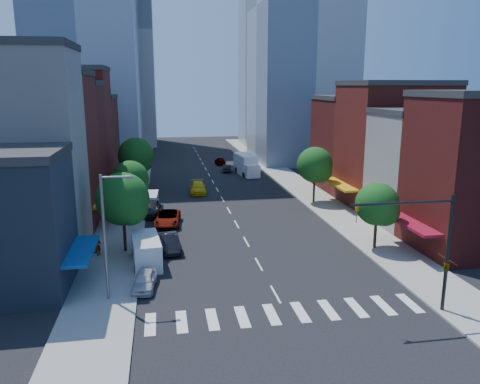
% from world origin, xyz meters
% --- Properties ---
extents(ground, '(220.00, 220.00, 0.00)m').
position_xyz_m(ground, '(0.00, 0.00, 0.00)').
color(ground, black).
rests_on(ground, ground).
extents(sidewalk_left, '(5.00, 120.00, 0.15)m').
position_xyz_m(sidewalk_left, '(-12.50, 40.00, 0.07)').
color(sidewalk_left, gray).
rests_on(sidewalk_left, ground).
extents(sidewalk_right, '(5.00, 120.00, 0.15)m').
position_xyz_m(sidewalk_right, '(12.50, 40.00, 0.07)').
color(sidewalk_right, gray).
rests_on(sidewalk_right, ground).
extents(crosswalk, '(19.00, 3.00, 0.01)m').
position_xyz_m(crosswalk, '(0.00, -3.00, 0.01)').
color(crosswalk, silver).
rests_on(crosswalk, ground).
extents(bldg_left_1, '(12.00, 8.00, 18.00)m').
position_xyz_m(bldg_left_1, '(-21.00, 12.00, 9.00)').
color(bldg_left_1, beige).
rests_on(bldg_left_1, ground).
extents(bldg_left_2, '(12.00, 9.00, 16.00)m').
position_xyz_m(bldg_left_2, '(-21.00, 20.50, 8.00)').
color(bldg_left_2, maroon).
rests_on(bldg_left_2, ground).
extents(bldg_left_3, '(12.00, 8.00, 15.00)m').
position_xyz_m(bldg_left_3, '(-21.00, 29.00, 7.50)').
color(bldg_left_3, '#571715').
rests_on(bldg_left_3, ground).
extents(bldg_left_4, '(12.00, 9.00, 17.00)m').
position_xyz_m(bldg_left_4, '(-21.00, 37.50, 8.50)').
color(bldg_left_4, maroon).
rests_on(bldg_left_4, ground).
extents(bldg_left_5, '(12.00, 10.00, 13.00)m').
position_xyz_m(bldg_left_5, '(-21.00, 47.00, 6.50)').
color(bldg_left_5, '#571715').
rests_on(bldg_left_5, ground).
extents(bldg_right_1, '(12.00, 8.00, 12.00)m').
position_xyz_m(bldg_right_1, '(21.00, 15.00, 6.00)').
color(bldg_right_1, beige).
rests_on(bldg_right_1, ground).
extents(bldg_right_2, '(12.00, 10.00, 15.00)m').
position_xyz_m(bldg_right_2, '(21.00, 24.00, 7.50)').
color(bldg_right_2, maroon).
rests_on(bldg_right_2, ground).
extents(bldg_right_3, '(12.00, 10.00, 13.00)m').
position_xyz_m(bldg_right_3, '(21.00, 34.00, 6.50)').
color(bldg_right_3, '#571715').
rests_on(bldg_right_3, ground).
extents(tower_ne, '(18.00, 20.00, 60.00)m').
position_xyz_m(tower_ne, '(20.00, 62.00, 30.00)').
color(tower_ne, '#9EA5AD').
rests_on(tower_ne, ground).
extents(tower_far_w, '(18.00, 18.00, 56.00)m').
position_xyz_m(tower_far_w, '(-18.00, 95.00, 28.00)').
color(tower_far_w, '#9EA5AD').
rests_on(tower_far_w, ground).
extents(traffic_signal, '(7.24, 2.24, 8.00)m').
position_xyz_m(traffic_signal, '(9.94, -4.50, 4.16)').
color(traffic_signal, black).
rests_on(traffic_signal, sidewalk_right).
extents(streetlight, '(2.25, 0.25, 9.00)m').
position_xyz_m(streetlight, '(-11.81, 1.00, 5.28)').
color(streetlight, slate).
rests_on(streetlight, sidewalk_left).
extents(tree_left_near, '(4.80, 4.80, 7.30)m').
position_xyz_m(tree_left_near, '(-11.35, 10.92, 4.87)').
color(tree_left_near, black).
rests_on(tree_left_near, sidewalk_left).
extents(tree_left_mid, '(4.20, 4.20, 6.65)m').
position_xyz_m(tree_left_mid, '(-11.35, 21.92, 4.53)').
color(tree_left_mid, black).
rests_on(tree_left_mid, sidewalk_left).
extents(tree_left_far, '(5.00, 5.00, 7.75)m').
position_xyz_m(tree_left_far, '(-11.35, 35.92, 5.20)').
color(tree_left_far, black).
rests_on(tree_left_far, sidewalk_left).
extents(tree_right_near, '(4.00, 4.00, 6.20)m').
position_xyz_m(tree_right_near, '(11.65, 7.92, 4.19)').
color(tree_right_near, black).
rests_on(tree_right_near, sidewalk_right).
extents(tree_right_far, '(4.60, 4.60, 7.20)m').
position_xyz_m(tree_right_far, '(11.65, 25.92, 4.86)').
color(tree_right_far, black).
rests_on(tree_right_far, sidewalk_right).
extents(parked_car_front, '(2.05, 4.13, 1.35)m').
position_xyz_m(parked_car_front, '(-9.50, 2.59, 0.68)').
color(parked_car_front, silver).
rests_on(parked_car_front, ground).
extents(parked_car_second, '(2.30, 4.94, 1.57)m').
position_xyz_m(parked_car_second, '(-7.50, 10.74, 0.78)').
color(parked_car_second, black).
rests_on(parked_car_second, ground).
extents(parked_car_third, '(3.12, 5.88, 1.57)m').
position_xyz_m(parked_car_third, '(-7.50, 18.97, 0.79)').
color(parked_car_third, '#999999').
rests_on(parked_car_third, ground).
extents(parked_car_rear, '(2.71, 5.76, 1.62)m').
position_xyz_m(parked_car_rear, '(-9.50, 23.52, 0.81)').
color(parked_car_rear, black).
rests_on(parked_car_rear, ground).
extents(cargo_van_near, '(2.79, 5.75, 2.36)m').
position_xyz_m(cargo_van_near, '(-9.48, 7.63, 1.17)').
color(cargo_van_near, silver).
rests_on(cargo_van_near, ground).
extents(cargo_van_far, '(2.06, 4.66, 1.95)m').
position_xyz_m(cargo_van_far, '(-9.51, 26.41, 0.96)').
color(cargo_van_far, white).
rests_on(cargo_van_far, ground).
extents(taxi, '(2.49, 5.55, 1.58)m').
position_xyz_m(taxi, '(-2.99, 34.18, 0.79)').
color(taxi, '#D9BA0B').
rests_on(taxi, ground).
extents(traffic_car_oncoming, '(1.80, 4.02, 1.28)m').
position_xyz_m(traffic_car_oncoming, '(3.40, 50.38, 0.64)').
color(traffic_car_oncoming, black).
rests_on(traffic_car_oncoming, ground).
extents(traffic_car_far, '(1.99, 4.21, 1.39)m').
position_xyz_m(traffic_car_far, '(3.24, 58.36, 0.69)').
color(traffic_car_far, '#999999').
rests_on(traffic_car_far, ground).
extents(box_truck, '(3.29, 8.63, 3.39)m').
position_xyz_m(box_truck, '(6.41, 47.27, 1.60)').
color(box_truck, white).
rests_on(box_truck, ground).
extents(pedestrian_near, '(0.62, 0.74, 1.74)m').
position_xyz_m(pedestrian_near, '(-13.76, 10.23, 1.02)').
color(pedestrian_near, '#999999').
rests_on(pedestrian_near, sidewalk_left).
extents(pedestrian_far, '(0.82, 0.92, 1.57)m').
position_xyz_m(pedestrian_far, '(-14.19, 10.95, 0.93)').
color(pedestrian_far, '#999999').
rests_on(pedestrian_far, sidewalk_left).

